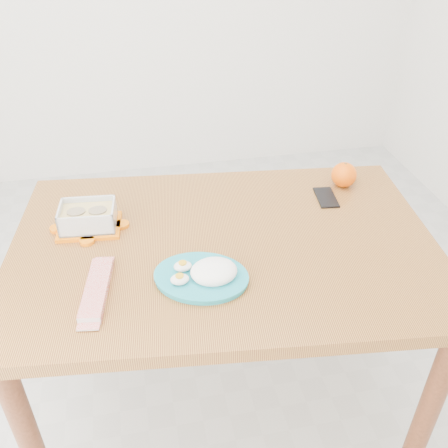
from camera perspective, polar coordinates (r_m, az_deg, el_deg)
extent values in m
plane|color=#B7B7B2|center=(2.04, -6.17, -17.43)|extent=(3.50, 3.50, 0.00)
cube|color=#A6712F|center=(1.44, 0.00, -2.62)|extent=(1.29, 0.93, 0.04)
cylinder|color=brown|center=(1.54, -21.04, -22.76)|extent=(0.06, 0.06, 0.71)
cylinder|color=brown|center=(1.62, 22.15, -19.52)|extent=(0.06, 0.06, 0.71)
cylinder|color=brown|center=(1.99, -16.90, -5.96)|extent=(0.06, 0.06, 0.71)
cylinder|color=brown|center=(2.04, 14.53, -4.18)|extent=(0.06, 0.06, 0.71)
cube|color=orange|center=(1.53, -15.09, -0.29)|extent=(0.19, 0.15, 0.01)
cube|color=silver|center=(1.51, -15.31, 0.90)|extent=(0.17, 0.13, 0.07)
cube|color=tan|center=(1.51, -15.27, 0.70)|extent=(0.16, 0.12, 0.04)
cylinder|color=#927E60|center=(1.51, -16.51, 1.12)|extent=(0.06, 0.06, 0.02)
cylinder|color=#927E60|center=(1.50, -14.20, 1.28)|extent=(0.06, 0.06, 0.02)
sphere|color=#FF4105|center=(1.71, 13.55, 5.49)|extent=(0.08, 0.08, 0.08)
cylinder|color=teal|center=(1.29, -2.63, -6.14)|extent=(0.31, 0.31, 0.01)
ellipsoid|color=white|center=(1.27, -1.18, -5.05)|extent=(0.15, 0.14, 0.05)
ellipsoid|color=white|center=(1.30, -4.73, -4.83)|extent=(0.06, 0.05, 0.02)
ellipsoid|color=white|center=(1.26, -5.08, -6.32)|extent=(0.06, 0.05, 0.02)
cube|color=red|center=(1.29, -14.35, -7.23)|extent=(0.09, 0.23, 0.02)
cube|color=black|center=(1.65, 11.59, 2.99)|extent=(0.07, 0.13, 0.01)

